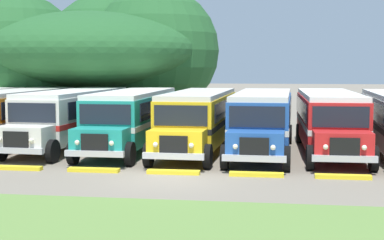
{
  "coord_description": "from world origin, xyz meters",
  "views": [
    {
      "loc": [
        3.86,
        -20.47,
        4.08
      ],
      "look_at": [
        0.0,
        5.68,
        1.6
      ],
      "focal_mm": 54.69,
      "sensor_mm": 36.0,
      "label": 1
    }
  ],
  "objects_px": {
    "parked_bus_slot_4": "(198,118)",
    "parked_bus_slot_6": "(329,119)",
    "parked_bus_slot_2": "(73,115)",
    "parked_bus_slot_3": "(132,117)",
    "parked_bus_slot_1": "(14,115)",
    "parked_bus_slot_5": "(263,119)",
    "broad_shade_tree": "(97,53)"
  },
  "relations": [
    {
      "from": "parked_bus_slot_6",
      "to": "broad_shade_tree",
      "type": "xyz_separation_m",
      "value": [
        -14.28,
        9.76,
        3.28
      ]
    },
    {
      "from": "parked_bus_slot_5",
      "to": "broad_shade_tree",
      "type": "distance_m",
      "value": 15.49
    },
    {
      "from": "parked_bus_slot_3",
      "to": "parked_bus_slot_1",
      "type": "bearing_deg",
      "value": -89.58
    },
    {
      "from": "parked_bus_slot_2",
      "to": "parked_bus_slot_4",
      "type": "bearing_deg",
      "value": 89.15
    },
    {
      "from": "parked_bus_slot_6",
      "to": "parked_bus_slot_5",
      "type": "bearing_deg",
      "value": -83.3
    },
    {
      "from": "parked_bus_slot_1",
      "to": "parked_bus_slot_2",
      "type": "relative_size",
      "value": 1.0
    },
    {
      "from": "parked_bus_slot_1",
      "to": "broad_shade_tree",
      "type": "relative_size",
      "value": 0.67
    },
    {
      "from": "parked_bus_slot_1",
      "to": "parked_bus_slot_3",
      "type": "distance_m",
      "value": 6.13
    },
    {
      "from": "parked_bus_slot_5",
      "to": "parked_bus_slot_6",
      "type": "bearing_deg",
      "value": 99.28
    },
    {
      "from": "parked_bus_slot_6",
      "to": "broad_shade_tree",
      "type": "relative_size",
      "value": 0.67
    },
    {
      "from": "parked_bus_slot_1",
      "to": "broad_shade_tree",
      "type": "bearing_deg",
      "value": 175.61
    },
    {
      "from": "parked_bus_slot_4",
      "to": "parked_bus_slot_6",
      "type": "bearing_deg",
      "value": 94.63
    },
    {
      "from": "parked_bus_slot_2",
      "to": "parked_bus_slot_5",
      "type": "distance_m",
      "value": 9.52
    },
    {
      "from": "parked_bus_slot_4",
      "to": "parked_bus_slot_5",
      "type": "xyz_separation_m",
      "value": [
        3.06,
        -0.11,
        0.0
      ]
    },
    {
      "from": "parked_bus_slot_4",
      "to": "parked_bus_slot_6",
      "type": "xyz_separation_m",
      "value": [
        6.13,
        0.31,
        0.0
      ]
    },
    {
      "from": "parked_bus_slot_2",
      "to": "broad_shade_tree",
      "type": "xyz_separation_m",
      "value": [
        -1.71,
        9.58,
        3.28
      ]
    },
    {
      "from": "parked_bus_slot_6",
      "to": "parked_bus_slot_4",
      "type": "bearing_deg",
      "value": -88.09
    },
    {
      "from": "parked_bus_slot_4",
      "to": "broad_shade_tree",
      "type": "xyz_separation_m",
      "value": [
        -8.14,
        10.07,
        3.28
      ]
    },
    {
      "from": "parked_bus_slot_3",
      "to": "parked_bus_slot_6",
      "type": "xyz_separation_m",
      "value": [
        9.43,
        0.14,
        0.0
      ]
    },
    {
      "from": "parked_bus_slot_3",
      "to": "parked_bus_slot_6",
      "type": "distance_m",
      "value": 9.43
    },
    {
      "from": "parked_bus_slot_1",
      "to": "parked_bus_slot_6",
      "type": "bearing_deg",
      "value": 93.5
    },
    {
      "from": "parked_bus_slot_1",
      "to": "parked_bus_slot_4",
      "type": "height_order",
      "value": "same"
    },
    {
      "from": "parked_bus_slot_2",
      "to": "parked_bus_slot_3",
      "type": "distance_m",
      "value": 3.16
    },
    {
      "from": "parked_bus_slot_2",
      "to": "parked_bus_slot_3",
      "type": "xyz_separation_m",
      "value": [
        3.14,
        -0.33,
        0.0
      ]
    },
    {
      "from": "parked_bus_slot_5",
      "to": "parked_bus_slot_1",
      "type": "bearing_deg",
      "value": -89.71
    },
    {
      "from": "parked_bus_slot_1",
      "to": "parked_bus_slot_3",
      "type": "height_order",
      "value": "same"
    },
    {
      "from": "parked_bus_slot_4",
      "to": "broad_shade_tree",
      "type": "height_order",
      "value": "broad_shade_tree"
    },
    {
      "from": "parked_bus_slot_2",
      "to": "parked_bus_slot_6",
      "type": "distance_m",
      "value": 12.57
    },
    {
      "from": "parked_bus_slot_3",
      "to": "parked_bus_slot_4",
      "type": "distance_m",
      "value": 3.3
    },
    {
      "from": "parked_bus_slot_1",
      "to": "parked_bus_slot_3",
      "type": "relative_size",
      "value": 1.01
    },
    {
      "from": "parked_bus_slot_1",
      "to": "parked_bus_slot_5",
      "type": "bearing_deg",
      "value": 91.72
    },
    {
      "from": "parked_bus_slot_5",
      "to": "parked_bus_slot_3",
      "type": "bearing_deg",
      "value": -90.83
    }
  ]
}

